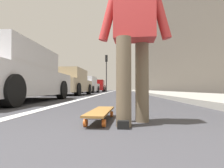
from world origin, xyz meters
TOP-DOWN VIEW (x-y plane):
  - ground_plane at (10.00, 0.00)m, footprint 80.00×80.00m
  - lane_stripe_white at (20.00, 1.06)m, footprint 52.00×0.16m
  - sidewalk_curb at (18.00, -3.42)m, footprint 52.00×3.20m
  - building_facade at (22.00, -6.51)m, footprint 40.00×1.20m
  - skateboard at (1.28, -0.05)m, footprint 0.85×0.25m
  - skater_person at (1.13, -0.39)m, footprint 0.45×0.72m
  - parked_car_near at (3.98, 2.62)m, footprint 4.59×1.98m
  - parked_car_mid at (9.57, 2.66)m, footprint 4.29×1.97m
  - parked_car_far at (15.87, 2.91)m, footprint 4.30×2.03m
  - parked_car_end at (22.24, 2.73)m, footprint 4.23×1.98m
  - traffic_light at (20.90, 1.46)m, footprint 0.33×0.28m

SIDE VIEW (x-z plane):
  - ground_plane at x=10.00m, z-range 0.00..0.00m
  - lane_stripe_white at x=20.00m, z-range 0.00..0.01m
  - sidewalk_curb at x=18.00m, z-range 0.00..0.13m
  - skateboard at x=1.28m, z-range 0.04..0.15m
  - parked_car_far at x=15.87m, z-range -0.03..1.44m
  - parked_car_near at x=3.98m, z-range -0.03..1.44m
  - parked_car_mid at x=9.57m, z-range -0.03..1.46m
  - parked_car_end at x=22.24m, z-range -0.03..1.47m
  - skater_person at x=1.13m, z-range 0.12..1.76m
  - traffic_light at x=20.90m, z-range 0.84..5.28m
  - building_facade at x=22.00m, z-range 0.00..12.39m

